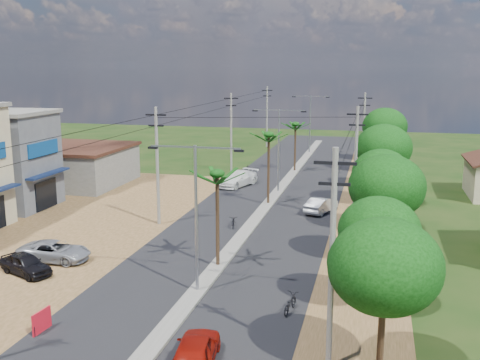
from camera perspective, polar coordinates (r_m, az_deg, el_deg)
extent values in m
plane|color=black|center=(30.81, -4.35, -11.37)|extent=(160.00, 160.00, 0.00)
cube|color=black|center=(44.52, 1.65, -4.04)|extent=(12.00, 110.00, 0.04)
cube|color=#605E56|center=(47.34, 2.42, -3.01)|extent=(1.00, 90.00, 0.18)
cube|color=#4F3D1B|center=(44.02, -19.94, -4.93)|extent=(18.00, 46.00, 0.04)
cube|color=#4F3D1B|center=(43.61, 12.67, -4.66)|extent=(5.00, 90.00, 0.03)
cube|color=#494B50|center=(51.94, -23.05, 1.78)|extent=(8.00, 6.00, 8.00)
cube|color=#0F1D41|center=(49.60, -18.89, 0.61)|extent=(0.80, 5.40, 0.15)
cube|color=black|center=(50.14, -19.09, -1.40)|extent=(0.10, 3.00, 2.40)
cube|color=navy|center=(49.44, -19.36, 3.01)|extent=(0.12, 4.20, 1.20)
cube|color=#605E56|center=(59.97, -16.45, 1.30)|extent=(10.00, 10.00, 3.60)
cube|color=black|center=(59.66, -16.56, 3.19)|extent=(10.40, 10.40, 0.30)
cylinder|color=black|center=(23.16, 14.19, -14.08)|extent=(0.28, 0.28, 4.20)
ellipsoid|color=black|center=(22.24, 14.50, -8.49)|extent=(4.40, 4.40, 3.74)
cylinder|color=black|center=(28.76, 13.74, -9.26)|extent=(0.28, 0.28, 3.85)
ellipsoid|color=black|center=(28.06, 13.96, -5.06)|extent=(4.00, 4.00, 3.40)
cylinder|color=black|center=(35.31, 14.48, -4.78)|extent=(0.28, 0.28, 4.55)
ellipsoid|color=black|center=(34.68, 14.69, -0.66)|extent=(4.60, 4.60, 3.91)
cylinder|color=black|center=(42.13, 13.98, -2.46)|extent=(0.28, 0.28, 4.06)
ellipsoid|color=black|center=(41.65, 14.14, 0.64)|extent=(4.20, 4.20, 3.57)
cylinder|color=black|center=(49.87, 14.24, 0.09)|extent=(0.28, 0.28, 4.76)
ellipsoid|color=black|center=(49.42, 14.40, 3.18)|extent=(4.80, 4.80, 4.08)
cylinder|color=black|center=(57.84, 13.79, 1.10)|extent=(0.28, 0.28, 3.64)
ellipsoid|color=black|center=(57.51, 13.89, 3.13)|extent=(3.80, 3.80, 3.23)
cylinder|color=black|center=(65.64, 14.37, 2.84)|extent=(0.28, 0.28, 4.90)
ellipsoid|color=black|center=(65.29, 14.49, 5.27)|extent=(5.00, 5.00, 4.25)
cylinder|color=black|center=(73.60, 14.09, 3.54)|extent=(0.28, 0.28, 4.34)
ellipsoid|color=black|center=(73.31, 14.19, 5.46)|extent=(4.40, 4.40, 3.74)
cylinder|color=black|center=(33.46, -2.30, -4.20)|extent=(0.22, 0.22, 5.80)
cylinder|color=black|center=(48.60, 2.91, 1.01)|extent=(0.22, 0.22, 6.20)
cylinder|color=black|center=(64.24, 5.62, 3.23)|extent=(0.22, 0.22, 5.50)
cylinder|color=gray|center=(29.49, -4.47, -4.19)|extent=(0.16, 0.16, 8.00)
cube|color=gray|center=(28.33, -2.28, 3.26)|extent=(2.40, 0.08, 0.08)
cube|color=gray|center=(29.08, -6.84, 3.40)|extent=(2.40, 0.08, 0.08)
cube|color=black|center=(28.06, -0.12, 2.98)|extent=(0.50, 0.18, 0.12)
cube|color=black|center=(29.49, -8.84, 3.26)|extent=(0.50, 0.18, 0.12)
cylinder|color=gray|center=(53.31, 3.94, 2.91)|extent=(0.16, 0.16, 8.00)
cube|color=gray|center=(52.67, 5.29, 7.06)|extent=(2.40, 0.08, 0.08)
cube|color=gray|center=(53.08, 2.71, 7.13)|extent=(2.40, 0.08, 0.08)
cube|color=black|center=(52.53, 6.49, 6.91)|extent=(0.50, 0.18, 0.12)
cube|color=black|center=(53.31, 1.54, 7.05)|extent=(0.50, 0.18, 0.12)
cylinder|color=gray|center=(77.87, 7.12, 5.58)|extent=(0.16, 0.16, 8.00)
cube|color=gray|center=(77.44, 8.08, 8.42)|extent=(2.40, 0.08, 0.08)
cube|color=gray|center=(77.71, 6.31, 8.47)|extent=(2.40, 0.08, 0.08)
cube|color=black|center=(77.34, 8.90, 8.31)|extent=(0.50, 0.18, 0.12)
cube|color=black|center=(77.87, 5.49, 8.42)|extent=(0.50, 0.18, 0.12)
cylinder|color=#605E56|center=(42.74, -8.39, 1.35)|extent=(0.24, 0.24, 9.00)
cube|color=black|center=(42.23, -8.55, 6.56)|extent=(1.60, 0.12, 0.12)
cube|color=black|center=(42.31, -8.51, 5.48)|extent=(1.20, 0.12, 0.12)
cylinder|color=#605E56|center=(63.44, -0.91, 4.78)|extent=(0.24, 0.24, 9.00)
cube|color=black|center=(63.09, -0.92, 8.29)|extent=(1.60, 0.12, 0.12)
cube|color=black|center=(63.15, -0.91, 7.57)|extent=(1.20, 0.12, 0.12)
cylinder|color=#605E56|center=(83.81, 2.75, 6.42)|extent=(0.24, 0.24, 9.00)
cube|color=black|center=(83.55, 2.78, 9.08)|extent=(1.60, 0.12, 0.12)
cube|color=black|center=(83.59, 2.77, 8.53)|extent=(1.20, 0.12, 0.12)
cylinder|color=#605E56|center=(22.28, 9.30, -8.22)|extent=(0.24, 0.24, 9.00)
cube|color=black|center=(21.29, 9.64, 1.71)|extent=(1.60, 0.12, 0.12)
cube|color=black|center=(21.44, 9.57, -0.40)|extent=(1.20, 0.12, 0.12)
cylinder|color=#605E56|center=(43.61, 11.65, 1.43)|extent=(0.24, 0.24, 9.00)
cube|color=black|center=(43.11, 11.86, 6.54)|extent=(1.60, 0.12, 0.12)
cube|color=black|center=(43.19, 11.81, 5.49)|extent=(1.20, 0.12, 0.12)
cylinder|color=#605E56|center=(65.38, 12.44, 4.71)|extent=(0.24, 0.24, 9.00)
cube|color=black|center=(65.05, 12.59, 8.12)|extent=(1.60, 0.12, 0.12)
cube|color=black|center=(65.10, 12.56, 7.42)|extent=(1.20, 0.12, 0.12)
imported|color=maroon|center=(23.61, -4.56, -17.02)|extent=(2.22, 4.32, 1.41)
imported|color=gray|center=(46.89, 8.24, -2.57)|extent=(2.60, 4.13, 1.29)
imported|color=silver|center=(56.57, -0.23, 0.10)|extent=(3.77, 5.55, 1.49)
imported|color=gray|center=(36.99, -18.33, -6.94)|extent=(4.55, 2.20, 1.25)
imported|color=black|center=(35.29, -20.94, -8.03)|extent=(3.91, 2.74, 1.24)
imported|color=black|center=(28.44, 5.10, -12.43)|extent=(0.87, 1.78, 0.89)
imported|color=black|center=(42.30, -0.66, -4.26)|extent=(0.97, 1.83, 0.92)
imported|color=black|center=(63.28, 0.79, 1.06)|extent=(0.76, 1.60, 0.92)
cube|color=#B6101F|center=(27.90, -19.50, -13.39)|extent=(0.19, 1.27, 1.06)
cylinder|color=black|center=(27.58, -20.14, -14.34)|extent=(0.04, 0.04, 0.53)
cylinder|color=black|center=(28.45, -18.81, -13.43)|extent=(0.04, 0.04, 0.53)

